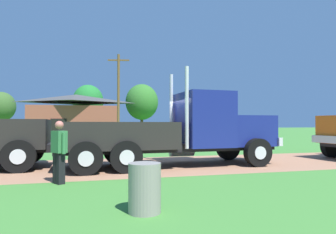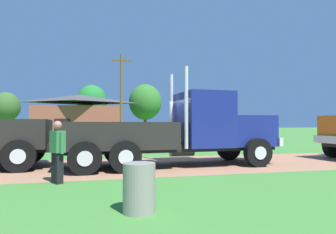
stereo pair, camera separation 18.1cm
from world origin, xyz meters
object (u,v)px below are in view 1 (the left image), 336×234
(utility_pole_far, at_px, (118,94))
(steel_barrel, at_px, (145,188))
(truck_foreground_white, at_px, (178,132))
(visitor_walking_mid, at_px, (59,150))
(shed_building, at_px, (76,116))

(utility_pole_far, bearing_deg, steel_barrel, -93.89)
(truck_foreground_white, distance_m, utility_pole_far, 20.08)
(utility_pole_far, bearing_deg, truck_foreground_white, -88.47)
(truck_foreground_white, xyz_separation_m, visitor_walking_mid, (-4.01, -2.45, -0.37))
(truck_foreground_white, distance_m, visitor_walking_mid, 4.71)
(shed_building, bearing_deg, utility_pole_far, -63.80)
(shed_building, bearing_deg, steel_barrel, -85.20)
(truck_foreground_white, relative_size, utility_pole_far, 0.95)
(truck_foreground_white, bearing_deg, visitor_walking_mid, -148.56)
(visitor_walking_mid, bearing_deg, shed_building, 92.10)
(steel_barrel, xyz_separation_m, utility_pole_far, (1.72, 25.32, 4.19))
(visitor_walking_mid, distance_m, steel_barrel, 3.57)
(truck_foreground_white, distance_m, shed_building, 29.71)
(truck_foreground_white, xyz_separation_m, utility_pole_far, (-0.53, 19.79, 3.36))
(truck_foreground_white, relative_size, visitor_walking_mid, 5.02)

